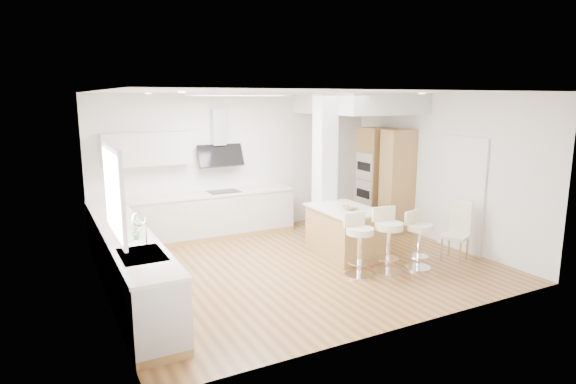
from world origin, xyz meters
TOP-DOWN VIEW (x-y plane):
  - ground at (0.00, 0.00)m, footprint 6.00×6.00m
  - ceiling at (0.00, 0.00)m, footprint 6.00×5.00m
  - wall_back at (0.00, 2.50)m, footprint 6.00×0.04m
  - wall_left at (-3.00, 0.00)m, footprint 0.04×5.00m
  - wall_right at (3.00, 0.00)m, footprint 0.04×5.00m
  - skylight at (-0.79, 0.60)m, footprint 4.10×2.10m
  - window_left at (-2.96, -0.90)m, footprint 0.06×1.28m
  - doorway_right at (2.97, -0.60)m, footprint 0.05×1.00m
  - counter_left at (-2.70, 0.23)m, footprint 0.63×4.50m
  - counter_back at (-0.91, 2.22)m, footprint 3.62×0.63m
  - pillar at (1.05, 0.95)m, footprint 0.35×0.35m
  - soffit at (2.10, 1.40)m, footprint 1.78×2.20m
  - oven_column at (2.68, 1.23)m, footprint 0.63×1.21m
  - peninsula at (0.96, 0.12)m, footprint 0.94×1.40m
  - bar_stool_a at (0.57, -0.84)m, footprint 0.44×0.44m
  - bar_stool_b at (1.06, -0.92)m, footprint 0.51×0.51m
  - bar_stool_c at (1.60, -1.01)m, footprint 0.52×0.52m
  - dining_chair at (2.51, -0.98)m, footprint 0.52×0.52m

SIDE VIEW (x-z plane):
  - ground at x=0.00m, z-range 0.00..0.00m
  - ceiling at x=0.00m, z-range -0.01..0.01m
  - peninsula at x=0.96m, z-range -0.03..0.88m
  - counter_left at x=-2.70m, z-range -0.22..1.13m
  - bar_stool_c at x=1.60m, z-range 0.06..0.99m
  - bar_stool_a at x=0.57m, z-range 0.06..1.04m
  - dining_chair at x=2.51m, z-range 0.04..1.07m
  - bar_stool_b at x=1.06m, z-range 0.06..1.09m
  - counter_back at x=-0.91m, z-range -0.55..1.95m
  - doorway_right at x=2.97m, z-range -0.05..2.05m
  - oven_column at x=2.68m, z-range 0.00..2.10m
  - wall_back at x=0.00m, z-range 0.00..2.80m
  - wall_left at x=-3.00m, z-range 0.00..2.80m
  - wall_right at x=3.00m, z-range 0.00..2.80m
  - pillar at x=1.05m, z-range 0.00..2.80m
  - window_left at x=-2.96m, z-range 1.16..2.23m
  - soffit at x=2.10m, z-range 2.40..2.80m
  - skylight at x=-0.79m, z-range 2.74..2.80m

